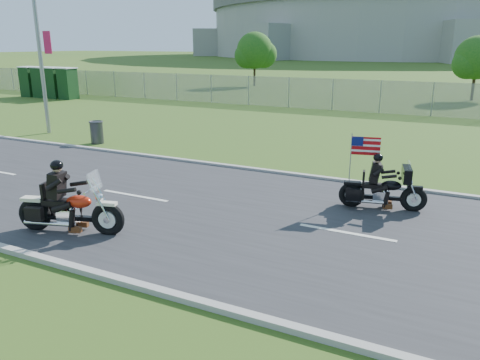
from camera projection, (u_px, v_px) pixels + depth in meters
The scene contains 16 objects.
ground at pixel (196, 208), 12.29m from camera, with size 420.00×420.00×0.00m, color #2E5019.
road at pixel (196, 207), 12.29m from camera, with size 120.00×8.00×0.04m, color #28282B.
curb_north at pixel (259, 170), 15.76m from camera, with size 120.00×0.18×0.12m, color #9E9B93.
curb_south at pixel (82, 270), 8.80m from camera, with size 120.00×0.18×0.12m, color #9E9B93.
fence at pixel (289, 92), 31.33m from camera, with size 60.00×0.03×2.00m, color gray.
stadium at pixel (403, 9), 162.52m from camera, with size 140.40×140.40×29.20m.
streetlight at pixel (39, 9), 21.18m from camera, with size 0.90×2.46×10.00m.
porta_toilet_a at pixel (68, 84), 35.99m from camera, with size 1.10×1.10×2.30m, color black.
porta_toilet_b at pixel (55, 83), 36.59m from camera, with size 1.10×1.10×2.30m, color black.
porta_toilet_c at pixel (42, 83), 37.18m from camera, with size 1.10×1.10×2.30m, color black.
porta_toilet_d at pixel (30, 82), 37.78m from camera, with size 1.10×1.10×2.30m, color black.
tree_fence_near at pixel (477, 60), 34.67m from camera, with size 3.52×3.28×4.75m.
tree_fence_mid at pixel (255, 52), 46.58m from camera, with size 3.96×3.69×5.30m.
motorcycle_lead at pixel (69, 211), 10.51m from camera, with size 2.49×1.12×1.72m.
motorcycle_follow at pixel (382, 191), 12.02m from camera, with size 2.19×0.93×1.85m.
trash_can at pixel (97, 133), 20.10m from camera, with size 0.54×0.54×0.94m, color #393A3E.
Camera 1 is at (6.21, -9.85, 4.15)m, focal length 35.00 mm.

